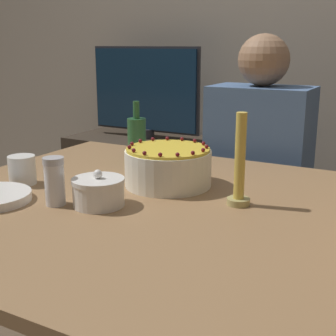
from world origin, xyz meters
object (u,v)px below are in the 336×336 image
Objects in this scene: sugar_bowl at (98,192)px; candle at (240,169)px; bottle at (137,139)px; person_man_blue_shirt at (257,199)px; sugar_shaker at (55,181)px; tv_monitor at (145,91)px; cake at (168,167)px.

candle reaches higher than sugar_bowl.
bottle is 0.19× the size of person_man_blue_shirt.
tv_monitor is at bearing 111.34° from sugar_shaker.
tv_monitor is (-0.50, 1.27, 0.10)m from sugar_shaker.
sugar_bowl is (-0.07, -0.25, -0.02)m from cake.
cake is 1.86× the size of sugar_bowl.
bottle is at bearing 51.75° from person_man_blue_shirt.
sugar_bowl is 0.92m from person_man_blue_shirt.
cake is at bearing 59.40° from sugar_shaker.
candle is 0.21× the size of person_man_blue_shirt.
person_man_blue_shirt is at bearing 73.88° from sugar_shaker.
sugar_shaker reaches higher than cake.
tv_monitor reaches higher than sugar_shaker.
tv_monitor is (-0.93, 1.04, 0.07)m from candle.
sugar_shaker is at bearing -83.03° from bottle.
person_man_blue_shirt reaches higher than candle.
sugar_shaker is 0.52× the size of candle.
tv_monitor reaches higher than sugar_bowl.
cake is at bearing 81.97° from person_man_blue_shirt.
person_man_blue_shirt reaches higher than tv_monitor.
cake is 0.26m from candle.
bottle is 0.34× the size of tv_monitor.
sugar_bowl is 0.38m from candle.
sugar_bowl is 0.12× the size of person_man_blue_shirt.
candle is (0.25, -0.07, 0.04)m from cake.
sugar_shaker is 0.20× the size of tv_monitor.
candle is at bearing -28.52° from bottle.
candle reaches higher than bottle.
sugar_bowl is at bearing 25.43° from sugar_shaker.
candle is 1.12× the size of bottle.
sugar_shaker is at bearing -154.57° from sugar_bowl.
sugar_bowl is 1.37m from tv_monitor.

